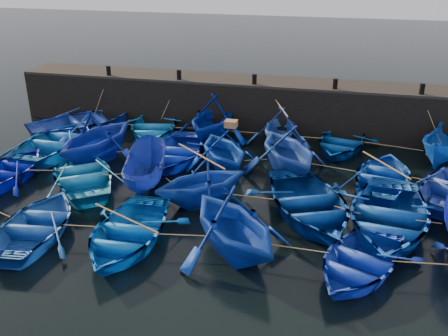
% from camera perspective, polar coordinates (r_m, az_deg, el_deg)
% --- Properties ---
extents(ground, '(120.00, 120.00, 0.00)m').
position_cam_1_polar(ground, '(17.86, -2.47, -6.08)').
color(ground, black).
rests_on(ground, ground).
extents(quay_wall, '(26.00, 2.50, 2.50)m').
position_cam_1_polar(quay_wall, '(26.84, 3.77, 7.18)').
color(quay_wall, black).
rests_on(quay_wall, ground).
extents(quay_top, '(26.00, 2.50, 0.12)m').
position_cam_1_polar(quay_top, '(26.50, 3.84, 9.90)').
color(quay_top, black).
rests_on(quay_top, quay_wall).
extents(bollard_0, '(0.24, 0.24, 0.50)m').
position_cam_1_polar(bollard_0, '(28.09, -13.06, 10.79)').
color(bollard_0, black).
rests_on(bollard_0, quay_top).
extents(bollard_1, '(0.24, 0.24, 0.50)m').
position_cam_1_polar(bollard_1, '(26.56, -5.17, 10.57)').
color(bollard_1, black).
rests_on(bollard_1, quay_top).
extents(bollard_2, '(0.24, 0.24, 0.50)m').
position_cam_1_polar(bollard_2, '(25.56, 3.49, 10.11)').
color(bollard_2, black).
rests_on(bollard_2, quay_top).
extents(bollard_3, '(0.24, 0.24, 0.50)m').
position_cam_1_polar(bollard_3, '(25.18, 12.59, 9.38)').
color(bollard_3, black).
rests_on(bollard_3, quay_top).
extents(bollard_4, '(0.24, 0.24, 0.50)m').
position_cam_1_polar(bollard_4, '(25.42, 21.70, 8.40)').
color(bollard_4, black).
rests_on(bollard_4, quay_top).
extents(boat_0, '(6.77, 6.85, 1.17)m').
position_cam_1_polar(boat_0, '(27.32, -15.77, 5.16)').
color(boat_0, '#1B39A4').
rests_on(boat_0, ground).
extents(boat_1, '(4.58, 5.62, 1.02)m').
position_cam_1_polar(boat_1, '(25.93, -8.12, 4.68)').
color(boat_1, '#0D62AB').
rests_on(boat_1, ground).
extents(boat_2, '(4.14, 4.70, 2.34)m').
position_cam_1_polar(boat_2, '(25.00, -1.37, 5.78)').
color(boat_2, '#001B87').
rests_on(boat_2, ground).
extents(boat_3, '(3.26, 3.75, 1.93)m').
position_cam_1_polar(boat_3, '(24.44, 6.41, 4.70)').
color(boat_3, blue).
rests_on(boat_3, ground).
extents(boat_4, '(3.99, 4.96, 0.92)m').
position_cam_1_polar(boat_4, '(24.44, 13.26, 2.93)').
color(boat_4, navy).
rests_on(boat_4, ground).
extents(boat_5, '(3.09, 4.50, 1.63)m').
position_cam_1_polar(boat_5, '(24.27, 24.00, 2.22)').
color(boat_5, '#0C48B4').
rests_on(boat_5, ground).
extents(boat_6, '(4.11, 5.60, 1.13)m').
position_cam_1_polar(boat_6, '(24.88, -18.46, 2.96)').
color(boat_6, '#0E58AE').
rests_on(boat_6, ground).
extents(boat_7, '(4.93, 5.40, 2.43)m').
position_cam_1_polar(boat_7, '(23.00, -14.34, 3.52)').
color(boat_7, navy).
rests_on(boat_7, ground).
extents(boat_8, '(3.64, 4.90, 0.98)m').
position_cam_1_polar(boat_8, '(22.68, -5.50, 1.93)').
color(boat_8, '#0F2DC4').
rests_on(boat_8, ground).
extents(boat_9, '(4.85, 5.01, 2.02)m').
position_cam_1_polar(boat_9, '(21.44, 0.01, 2.21)').
color(boat_9, '#05329C').
rests_on(boat_9, ground).
extents(boat_10, '(5.42, 5.65, 2.29)m').
position_cam_1_polar(boat_10, '(21.29, 7.37, 2.25)').
color(boat_10, '#183E92').
rests_on(boat_10, ground).
extents(boat_11, '(4.05, 5.11, 0.95)m').
position_cam_1_polar(boat_11, '(21.14, 17.82, -0.88)').
color(boat_11, '#0A3B9E').
rests_on(boat_11, ground).
extents(boat_13, '(3.41, 4.61, 0.92)m').
position_cam_1_polar(boat_13, '(22.59, -23.53, -0.21)').
color(boat_13, '#030E95').
rests_on(boat_13, ground).
extents(boat_14, '(5.73, 6.04, 1.02)m').
position_cam_1_polar(boat_14, '(21.06, -15.81, -0.62)').
color(boat_14, blue).
rests_on(boat_14, ground).
extents(boat_15, '(2.50, 4.41, 1.61)m').
position_cam_1_polar(boat_15, '(20.11, -9.07, -0.24)').
color(boat_15, navy).
rests_on(boat_15, ground).
extents(boat_16, '(4.88, 4.84, 1.94)m').
position_cam_1_polar(boat_16, '(18.58, -2.62, -1.46)').
color(boat_16, '#0D339F').
rests_on(boat_16, ground).
extents(boat_17, '(5.76, 6.55, 1.13)m').
position_cam_1_polar(boat_17, '(18.10, 9.66, -3.96)').
color(boat_17, navy).
rests_on(boat_17, ground).
extents(boat_18, '(4.62, 6.05, 1.17)m').
position_cam_1_polar(boat_18, '(17.85, 18.25, -5.24)').
color(boat_18, '#0B4095').
rests_on(boat_18, ground).
extents(boat_21, '(3.69, 4.80, 0.92)m').
position_cam_1_polar(boat_21, '(17.88, -20.56, -5.99)').
color(boat_21, '#184BA2').
rests_on(boat_21, ground).
extents(boat_22, '(3.50, 4.82, 0.98)m').
position_cam_1_polar(boat_22, '(16.55, -11.06, -7.17)').
color(boat_22, blue).
rests_on(boat_22, ground).
extents(boat_23, '(5.69, 5.72, 2.28)m').
position_cam_1_polar(boat_23, '(15.45, 1.07, -6.31)').
color(boat_23, '#082E99').
rests_on(boat_23, ground).
extents(boat_24, '(4.51, 5.18, 0.90)m').
position_cam_1_polar(boat_24, '(15.52, 15.22, -10.09)').
color(boat_24, '#1736CB').
rests_on(boat_24, ground).
extents(wooden_crate, '(0.52, 0.45, 0.29)m').
position_cam_1_polar(wooden_crate, '(20.98, 0.81, 5.07)').
color(wooden_crate, olive).
rests_on(wooden_crate, boat_9).
extents(mooring_ropes, '(17.83, 11.81, 2.10)m').
position_cam_1_polar(mooring_ropes, '(21.71, 1.34, 2.08)').
color(mooring_ropes, tan).
rests_on(mooring_ropes, ground).
extents(loose_oars, '(10.55, 12.27, 1.05)m').
position_cam_1_polar(loose_oars, '(19.50, 3.81, 1.40)').
color(loose_oars, '#99724C').
rests_on(loose_oars, ground).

